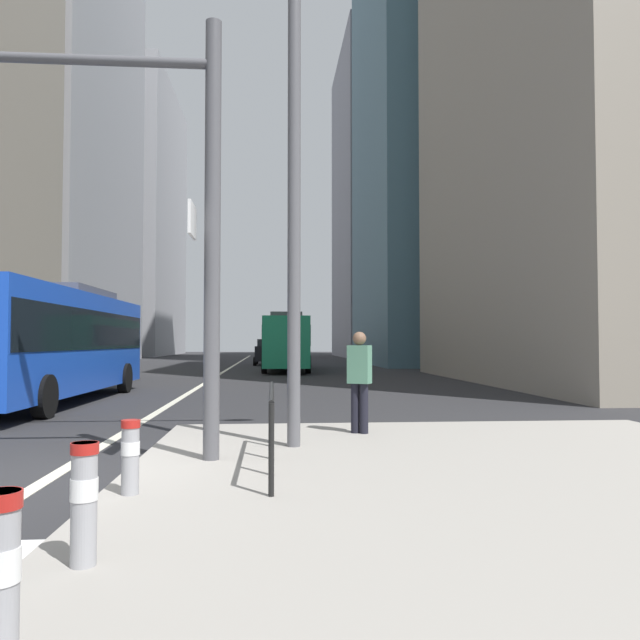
{
  "coord_description": "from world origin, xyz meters",
  "views": [
    {
      "loc": [
        2.81,
        -7.98,
        1.73
      ],
      "look_at": [
        6.22,
        35.88,
        3.31
      ],
      "focal_mm": 34.46,
      "sensor_mm": 36.0,
      "label": 1
    }
  ],
  "objects": [
    {
      "name": "office_tower_left_far",
      "position": [
        -16.0,
        75.22,
        17.83
      ],
      "size": [
        11.04,
        24.49,
        35.65
      ],
      "primitive_type": "cube",
      "color": "#9E9EA3",
      "rests_on": "ground"
    },
    {
      "name": "office_tower_left_mid",
      "position": [
        -16.0,
        45.92,
        20.15
      ],
      "size": [
        10.33,
        23.53,
        40.3
      ],
      "primitive_type": "cube",
      "color": "#9E9EA3",
      "rests_on": "ground"
    },
    {
      "name": "pedestrian_waiting",
      "position": [
        4.32,
        2.62,
        1.13
      ],
      "size": [
        0.45,
        0.39,
        1.76
      ],
      "color": "black",
      "rests_on": "median_island"
    },
    {
      "name": "ground_plane",
      "position": [
        0.0,
        20.0,
        0.0
      ],
      "size": [
        160.0,
        160.0,
        0.0
      ],
      "primitive_type": "plane",
      "color": "#28282B"
    },
    {
      "name": "bollard_left",
      "position": [
        1.48,
        -3.47,
        0.63
      ],
      "size": [
        0.2,
        0.2,
        0.87
      ],
      "color": "#99999E",
      "rests_on": "median_island"
    },
    {
      "name": "pedestrian_railing",
      "position": [
        2.8,
        -0.11,
        0.84
      ],
      "size": [
        0.06,
        3.09,
        0.98
      ],
      "color": "black",
      "rests_on": "median_island"
    },
    {
      "name": "office_tower_right_far",
      "position": [
        17.0,
        63.65,
        18.07
      ],
      "size": [
        12.5,
        19.84,
        36.13
      ],
      "primitive_type": "cube",
      "color": "gray",
      "rests_on": "ground"
    },
    {
      "name": "city_bus_blue_oncoming",
      "position": [
        -3.46,
        9.94,
        1.84
      ],
      "size": [
        2.81,
        11.19,
        3.4
      ],
      "color": "blue",
      "rests_on": "ground"
    },
    {
      "name": "lane_centre_line",
      "position": [
        0.0,
        30.0,
        0.01
      ],
      "size": [
        0.2,
        80.0,
        0.01
      ],
      "primitive_type": "cube",
      "color": "beige",
      "rests_on": "ground"
    },
    {
      "name": "city_bus_red_receding",
      "position": [
        3.67,
        29.46,
        1.84
      ],
      "size": [
        2.91,
        11.77,
        3.4
      ],
      "color": "#198456",
      "rests_on": "ground"
    },
    {
      "name": "median_island",
      "position": [
        5.5,
        -1.0,
        0.07
      ],
      "size": [
        9.0,
        10.0,
        0.15
      ],
      "primitive_type": "cube",
      "color": "gray",
      "rests_on": "ground"
    },
    {
      "name": "car_receding_near",
      "position": [
        2.48,
        38.65,
        0.99
      ],
      "size": [
        2.13,
        4.64,
        1.94
      ],
      "color": "black",
      "rests_on": "ground"
    },
    {
      "name": "car_receding_far",
      "position": [
        4.2,
        55.89,
        0.99
      ],
      "size": [
        2.19,
        4.08,
        1.94
      ],
      "color": "gold",
      "rests_on": "ground"
    },
    {
      "name": "car_oncoming_mid",
      "position": [
        -4.65,
        20.21,
        0.99
      ],
      "size": [
        2.07,
        4.6,
        1.94
      ],
      "color": "#232838",
      "rests_on": "ground"
    },
    {
      "name": "office_tower_right_mid",
      "position": [
        17.0,
        39.89,
        26.04
      ],
      "size": [
        13.51,
        17.51,
        52.07
      ],
      "primitive_type": "cube",
      "color": "slate",
      "rests_on": "ground"
    },
    {
      "name": "traffic_signal_gantry",
      "position": [
        0.14,
        0.4,
        4.08
      ],
      "size": [
        5.62,
        0.65,
        6.0
      ],
      "color": "#515156",
      "rests_on": "median_island"
    },
    {
      "name": "street_lamp_post",
      "position": [
        3.14,
        1.38,
        5.28
      ],
      "size": [
        5.5,
        0.32,
        8.0
      ],
      "color": "#56565B",
      "rests_on": "median_island"
    },
    {
      "name": "bollard_right",
      "position": [
        1.34,
        -1.43,
        0.58
      ],
      "size": [
        0.2,
        0.2,
        0.77
      ],
      "color": "#99999E",
      "rests_on": "median_island"
    }
  ]
}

